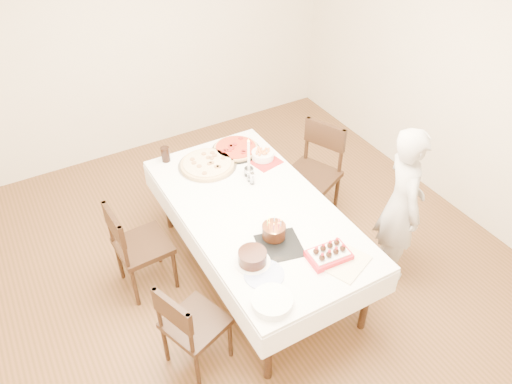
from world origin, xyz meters
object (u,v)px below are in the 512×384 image
pizza_pepperoni (236,149)px  pasta_bowl (263,155)px  chair_left_savory (143,246)px  person (401,205)px  dining_table (256,241)px  pizza_white (207,164)px  layer_cake (252,257)px  strawberry_box (329,254)px  chair_right_savory (311,177)px  cola_glass (165,154)px  taper_candle (249,157)px  chair_left_dessert (196,323)px  birthday_cake (274,228)px

pizza_pepperoni → pasta_bowl: bearing=-57.4°
pasta_bowl → chair_left_savory: bearing=-170.4°
chair_left_savory → person: bearing=152.5°
dining_table → pizza_white: bearing=97.2°
chair_left_savory → pizza_white: bearing=-158.1°
dining_table → pizza_white: (-0.09, 0.72, 0.40)m
layer_cake → strawberry_box: layer_cake is taller
chair_right_savory → cola_glass: chair_right_savory is taller
chair_right_savory → person: (0.25, -0.92, 0.23)m
dining_table → chair_right_savory: size_ratio=2.15×
pizza_pepperoni → taper_candle: taper_candle is taller
chair_right_savory → person: 0.98m
pizza_pepperoni → pasta_bowl: 0.28m
chair_left_dessert → pizza_pepperoni: 1.76m
chair_right_savory → birthday_cake: bearing=-163.8°
chair_left_dessert → strawberry_box: size_ratio=2.79×
strawberry_box → birthday_cake: bearing=121.0°
taper_candle → cola_glass: size_ratio=2.65×
cola_glass → strawberry_box: cola_glass is taller
dining_table → cola_glass: 1.14m
dining_table → strawberry_box: size_ratio=7.04×
pasta_bowl → birthday_cake: 1.03m
pizza_pepperoni → cola_glass: size_ratio=3.16×
pasta_bowl → strawberry_box: bearing=-99.4°
chair_right_savory → chair_left_dessert: chair_right_savory is taller
layer_cake → taper_candle: bearing=62.2°
pizza_pepperoni → taper_candle: (-0.08, -0.39, 0.17)m
cola_glass → pizza_white: bearing=-42.4°
taper_candle → chair_right_savory: bearing=-2.9°
person → chair_right_savory: bearing=38.7°
chair_left_dessert → birthday_cake: size_ratio=4.70×
chair_left_dessert → person: (1.89, 0.01, 0.30)m
chair_left_dessert → pizza_white: 1.49m
chair_left_dessert → pasta_bowl: chair_left_dessert is taller
chair_right_savory → layer_cake: (-1.14, -0.89, 0.30)m
pasta_bowl → taper_candle: bearing=-146.6°
pizza_pepperoni → chair_left_savory: bearing=-158.0°
pizza_pepperoni → layer_cake: size_ratio=1.73×
chair_left_savory → cola_glass: bearing=-131.2°
cola_glass → chair_right_savory: bearing=-26.2°
layer_cake → chair_left_savory: bearing=123.0°
dining_table → strawberry_box: strawberry_box is taller
pasta_bowl → layer_cake: 1.29m
pizza_white → birthday_cake: (0.04, -1.07, 0.07)m
birthday_cake → taper_candle: bearing=74.3°
chair_right_savory → birthday_cake: size_ratio=5.52×
birthday_cake → strawberry_box: bearing=-59.0°
layer_cake → birthday_cake: bearing=28.8°
dining_table → cola_glass: size_ratio=14.97×
chair_left_dessert → taper_candle: taper_candle is taller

